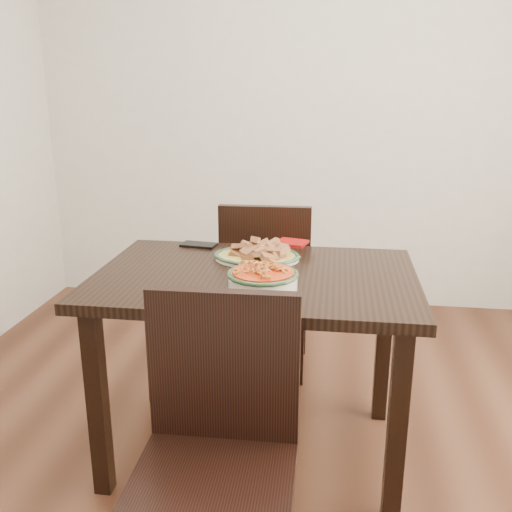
# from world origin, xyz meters

# --- Properties ---
(floor) EXTENTS (3.50, 3.50, 0.00)m
(floor) POSITION_xyz_m (0.00, 0.00, 0.00)
(floor) COLOR #3C2013
(floor) RESTS_ON ground
(wall_back) EXTENTS (3.50, 0.10, 2.60)m
(wall_back) POSITION_xyz_m (0.00, 1.75, 1.30)
(wall_back) COLOR beige
(wall_back) RESTS_ON ground
(dining_table) EXTENTS (1.17, 0.78, 0.75)m
(dining_table) POSITION_xyz_m (-0.12, 0.05, 0.65)
(dining_table) COLOR black
(dining_table) RESTS_ON ground
(chair_far) EXTENTS (0.43, 0.43, 0.89)m
(chair_far) POSITION_xyz_m (-0.16, 0.68, 0.50)
(chair_far) COLOR black
(chair_far) RESTS_ON ground
(chair_near) EXTENTS (0.43, 0.43, 0.89)m
(chair_near) POSITION_xyz_m (-0.13, -0.63, 0.50)
(chair_near) COLOR black
(chair_near) RESTS_ON ground
(fish_plate) EXTENTS (0.33, 0.26, 0.11)m
(fish_plate) POSITION_xyz_m (-0.14, 0.22, 0.79)
(fish_plate) COLOR beige
(fish_plate) RESTS_ON dining_table
(noodle_bowl) EXTENTS (0.24, 0.24, 0.08)m
(noodle_bowl) POSITION_xyz_m (-0.07, -0.12, 0.79)
(noodle_bowl) COLOR beige
(noodle_bowl) RESTS_ON dining_table
(smartphone) EXTENTS (0.16, 0.10, 0.01)m
(smartphone) POSITION_xyz_m (-0.41, 0.38, 0.76)
(smartphone) COLOR black
(smartphone) RESTS_ON dining_table
(napkin) EXTENTS (0.15, 0.13, 0.01)m
(napkin) POSITION_xyz_m (-0.02, 0.46, 0.76)
(napkin) COLOR #9B0E0B
(napkin) RESTS_ON dining_table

